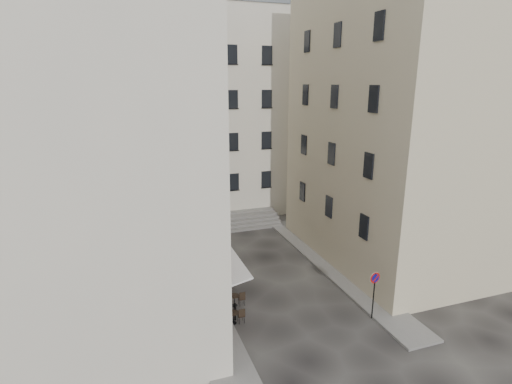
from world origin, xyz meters
name	(u,v)px	position (x,y,z in m)	size (l,w,h in m)	color
ground	(286,300)	(0.00, 0.00, 0.00)	(90.00, 90.00, 0.00)	black
sidewalk_left	(194,279)	(-4.50, 4.00, 0.06)	(2.00, 22.00, 0.12)	slate
sidewalk_right	(330,265)	(4.50, 3.00, 0.06)	(2.00, 18.00, 0.12)	slate
building_left	(65,115)	(-10.50, 3.00, 10.31)	(12.20, 16.20, 20.60)	beige
building_right	(413,122)	(10.50, 3.50, 9.31)	(12.20, 14.20, 18.60)	beige
building_back	(197,111)	(-1.00, 19.00, 9.31)	(18.20, 10.20, 18.60)	beige
cafe_storefront	(206,273)	(-4.32, 1.00, 1.88)	(1.74, 7.30, 3.50)	#4C0E0A
stone_steps	(228,222)	(0.00, 12.57, 0.40)	(9.00, 3.15, 0.80)	#605E5B
bollard_near	(235,311)	(-3.25, -1.00, 0.53)	(0.12, 0.12, 0.98)	black
bollard_mid	(219,280)	(-3.25, 2.50, 0.53)	(0.12, 0.12, 0.98)	black
bollard_far	(206,257)	(-3.25, 6.00, 0.53)	(0.12, 0.12, 0.98)	black
no_parking_sign	(374,286)	(3.49, -3.16, 1.85)	(0.59, 0.12, 2.60)	black
bistro_table_a	(233,316)	(-3.44, -1.27, 0.41)	(1.14, 0.54, 0.80)	black
bistro_table_b	(234,299)	(-2.94, 0.30, 0.42)	(1.17, 0.55, 0.82)	black
bistro_table_c	(217,286)	(-3.48, 1.92, 0.48)	(1.34, 0.63, 0.94)	black
bistro_table_d	(223,273)	(-2.76, 3.43, 0.46)	(1.27, 0.59, 0.89)	black
bistro_table_e	(205,267)	(-3.60, 4.72, 0.41)	(1.15, 0.54, 0.81)	black
pedestrian	(225,266)	(-2.61, 3.39, 0.92)	(0.67, 0.44, 1.84)	black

